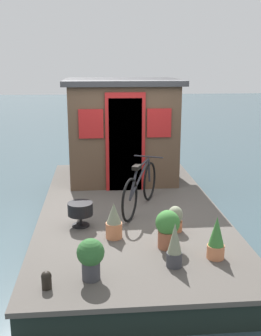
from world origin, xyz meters
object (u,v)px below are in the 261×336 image
at_px(potted_plant_sage, 175,219).
at_px(potted_plant_ivy, 91,257).
at_px(houseboat_cabin, 122,129).
at_px(charcoal_grill, 80,210).
at_px(potted_plant_lavender, 216,239).
at_px(potted_plant_geranium, 114,222).
at_px(bicycle, 140,188).
at_px(potted_plant_rosemary, 175,246).
at_px(mooring_bollard, 46,280).
at_px(potted_plant_mint, 168,228).

bearing_deg(potted_plant_sage, potted_plant_ivy, 136.17).
height_order(houseboat_cabin, charcoal_grill, houseboat_cabin).
xyz_separation_m(potted_plant_sage, charcoal_grill, (0.29, 1.33, 0.07)).
distance_m(houseboat_cabin, potted_plant_lavender, 3.89).
bearing_deg(potted_plant_geranium, bicycle, -24.38).
distance_m(potted_plant_geranium, charcoal_grill, 0.65).
distance_m(potted_plant_rosemary, potted_plant_ivy, 0.98).
relative_size(potted_plant_geranium, mooring_bollard, 2.50).
distance_m(potted_plant_ivy, charcoal_grill, 1.52).
bearing_deg(houseboat_cabin, mooring_bollard, 165.62).
bearing_deg(potted_plant_ivy, potted_plant_mint, -54.10).
bearing_deg(potted_plant_geranium, potted_plant_rosemary, -142.37).
height_order(potted_plant_mint, potted_plant_ivy, potted_plant_mint).
bearing_deg(potted_plant_geranium, potted_plant_mint, -118.30).
height_order(potted_plant_geranium, charcoal_grill, potted_plant_geranium).
bearing_deg(mooring_bollard, potted_plant_ivy, -71.76).
bearing_deg(potted_plant_ivy, bicycle, -20.25).
xyz_separation_m(potted_plant_ivy, mooring_bollard, (-0.15, 0.46, -0.17)).
bearing_deg(mooring_bollard, bicycle, -28.78).
bearing_deg(potted_plant_lavender, potted_plant_geranium, 59.87).
distance_m(houseboat_cabin, mooring_bollard, 4.46).
bearing_deg(bicycle, mooring_bollard, 151.22).
bearing_deg(potted_plant_ivy, potted_plant_sage, -43.83).
height_order(charcoal_grill, mooring_bollard, charcoal_grill).
height_order(potted_plant_sage, potted_plant_ivy, potted_plant_ivy).
bearing_deg(mooring_bollard, potted_plant_rosemary, -75.93).
bearing_deg(potted_plant_sage, charcoal_grill, 77.76).
bearing_deg(potted_plant_sage, mooring_bollard, 130.01).
xyz_separation_m(bicycle, potted_plant_sage, (-0.89, -0.39, -0.19)).
xyz_separation_m(bicycle, potted_plant_geranium, (-1.05, 0.48, -0.14)).
bearing_deg(potted_plant_lavender, bicycle, 22.55).
xyz_separation_m(potted_plant_mint, potted_plant_sage, (0.52, -0.20, -0.09)).
bearing_deg(houseboat_cabin, potted_plant_rosemary, -174.93).
xyz_separation_m(houseboat_cabin, charcoal_grill, (-2.56, 0.78, -0.76)).
xyz_separation_m(houseboat_cabin, potted_plant_sage, (-2.85, -0.55, -0.83)).
height_order(potted_plant_geranium, mooring_bollard, potted_plant_geranium).
distance_m(potted_plant_mint, potted_plant_ivy, 1.20).
distance_m(charcoal_grill, mooring_bollard, 1.70).
distance_m(potted_plant_sage, potted_plant_lavender, 0.92).
bearing_deg(potted_plant_lavender, potted_plant_rosemary, 106.45).
relative_size(potted_plant_geranium, potted_plant_sage, 1.36).
height_order(potted_plant_rosemary, mooring_bollard, potted_plant_rosemary).
xyz_separation_m(potted_plant_ivy, charcoal_grill, (1.51, 0.16, -0.02)).
height_order(potted_plant_ivy, charcoal_grill, potted_plant_ivy).
relative_size(potted_plant_lavender, mooring_bollard, 2.69).
relative_size(charcoal_grill, mooring_bollard, 1.84).
distance_m(potted_plant_sage, mooring_bollard, 2.14).
distance_m(bicycle, potted_plant_ivy, 2.25).
bearing_deg(houseboat_cabin, potted_plant_geranium, 174.00).
distance_m(bicycle, potted_plant_geranium, 1.16).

